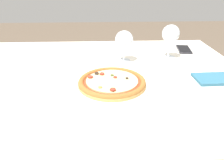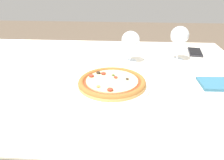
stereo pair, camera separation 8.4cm
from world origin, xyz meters
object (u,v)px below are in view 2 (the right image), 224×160
(wine_glass_far_left, at_px, (180,36))
(wine_glass_far_right, at_px, (131,41))
(pizza_plate, at_px, (112,83))
(cell_phone, at_px, (195,52))
(dining_table, at_px, (89,89))

(wine_glass_far_left, distance_m, wine_glass_far_right, 0.24)
(wine_glass_far_left, bearing_deg, pizza_plate, -134.30)
(wine_glass_far_left, distance_m, cell_phone, 0.21)
(wine_glass_far_right, bearing_deg, cell_phone, 23.56)
(pizza_plate, bearing_deg, cell_phone, 45.18)
(dining_table, xyz_separation_m, pizza_plate, (0.12, -0.13, 0.10))
(pizza_plate, distance_m, wine_glass_far_right, 0.30)
(pizza_plate, relative_size, wine_glass_far_right, 1.91)
(dining_table, height_order, cell_phone, cell_phone)
(wine_glass_far_right, relative_size, cell_phone, 1.01)
(pizza_plate, height_order, wine_glass_far_right, wine_glass_far_right)
(dining_table, xyz_separation_m, wine_glass_far_right, (0.19, 0.15, 0.19))
(pizza_plate, height_order, wine_glass_far_left, wine_glass_far_left)
(pizza_plate, distance_m, cell_phone, 0.62)
(cell_phone, bearing_deg, pizza_plate, -134.82)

